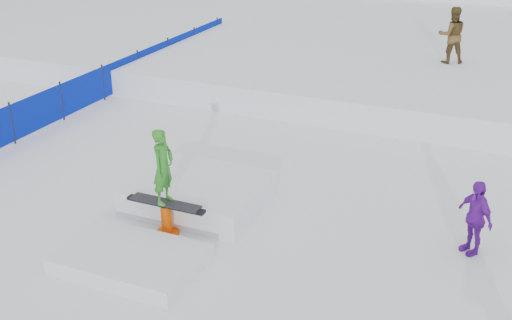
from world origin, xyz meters
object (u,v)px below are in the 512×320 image
at_px(walker_olive, 452,35).
at_px(jib_rail_feature, 182,207).
at_px(safety_fence, 103,82).
at_px(spectator_purple, 475,217).

distance_m(walker_olive, jib_rail_feature, 11.67).
bearing_deg(jib_rail_feature, safety_fence, 136.35).
bearing_deg(walker_olive, spectator_purple, 79.17).
relative_size(walker_olive, jib_rail_feature, 0.40).
height_order(walker_olive, jib_rail_feature, walker_olive).
bearing_deg(safety_fence, jib_rail_feature, -43.65).
height_order(safety_fence, walker_olive, walker_olive).
distance_m(spectator_purple, jib_rail_feature, 5.42).
height_order(safety_fence, jib_rail_feature, jib_rail_feature).
relative_size(walker_olive, spectator_purple, 1.25).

